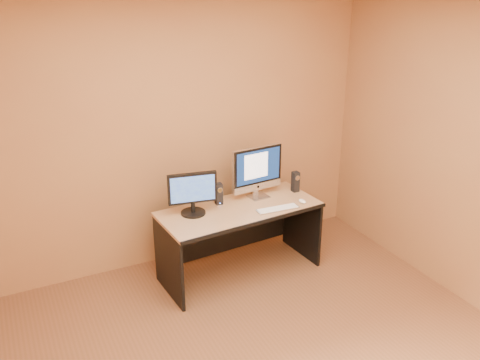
# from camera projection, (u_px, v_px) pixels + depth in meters

# --- Properties ---
(walls) EXTENTS (4.00, 4.00, 2.60)m
(walls) POSITION_uv_depth(u_px,v_px,m) (280.00, 218.00, 3.04)
(walls) COLOR olive
(walls) RESTS_ON ground
(desk) EXTENTS (1.51, 0.74, 0.68)m
(desk) POSITION_uv_depth(u_px,v_px,m) (240.00, 241.00, 4.75)
(desk) COLOR tan
(desk) RESTS_ON ground
(imac) EXTENTS (0.54, 0.23, 0.51)m
(imac) POSITION_uv_depth(u_px,v_px,m) (259.00, 172.00, 4.76)
(imac) COLOR #BBBCC0
(imac) RESTS_ON desk
(second_monitor) EXTENTS (0.47, 0.30, 0.39)m
(second_monitor) POSITION_uv_depth(u_px,v_px,m) (193.00, 194.00, 4.45)
(second_monitor) COLOR black
(second_monitor) RESTS_ON desk
(speaker_left) EXTENTS (0.06, 0.07, 0.20)m
(speaker_left) POSITION_uv_depth(u_px,v_px,m) (219.00, 194.00, 4.68)
(speaker_left) COLOR black
(speaker_left) RESTS_ON desk
(speaker_right) EXTENTS (0.06, 0.07, 0.20)m
(speaker_right) POSITION_uv_depth(u_px,v_px,m) (295.00, 182.00, 4.95)
(speaker_right) COLOR black
(speaker_right) RESTS_ON desk
(keyboard) EXTENTS (0.40, 0.13, 0.02)m
(keyboard) POSITION_uv_depth(u_px,v_px,m) (278.00, 209.00, 4.59)
(keyboard) COLOR #B7B7BC
(keyboard) RESTS_ON desk
(mouse) EXTENTS (0.06, 0.10, 0.03)m
(mouse) POSITION_uv_depth(u_px,v_px,m) (302.00, 201.00, 4.73)
(mouse) COLOR white
(mouse) RESTS_ON desk
(cable_a) EXTENTS (0.12, 0.17, 0.01)m
(cable_a) POSITION_uv_depth(u_px,v_px,m) (256.00, 192.00, 4.96)
(cable_a) COLOR black
(cable_a) RESTS_ON desk
(cable_b) EXTENTS (0.07, 0.16, 0.01)m
(cable_b) POSITION_uv_depth(u_px,v_px,m) (251.00, 192.00, 4.97)
(cable_b) COLOR black
(cable_b) RESTS_ON desk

